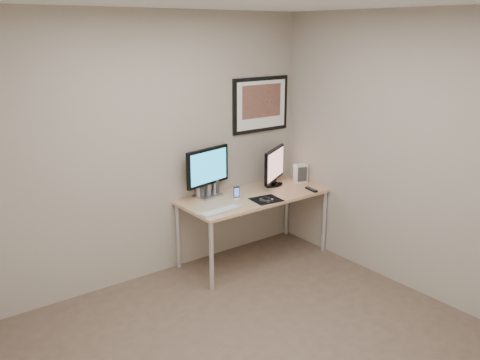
{
  "coord_description": "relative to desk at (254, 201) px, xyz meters",
  "views": [
    {
      "loc": [
        -2.2,
        -2.63,
        2.41
      ],
      "look_at": [
        0.62,
        1.1,
        1.02
      ],
      "focal_mm": 38.0,
      "sensor_mm": 36.0,
      "label": 1
    }
  ],
  "objects": [
    {
      "name": "phone_dock",
      "position": [
        -0.23,
        0.0,
        0.13
      ],
      "size": [
        0.08,
        0.08,
        0.14
      ],
      "primitive_type": "cube",
      "rotation": [
        0.0,
        0.0,
        -0.35
      ],
      "color": "black",
      "rests_on": "desk"
    },
    {
      "name": "remote",
      "position": [
        0.6,
        -0.25,
        0.08
      ],
      "size": [
        0.08,
        0.19,
        0.02
      ],
      "primitive_type": "cube",
      "rotation": [
        0.0,
        0.0,
        -0.18
      ],
      "color": "black",
      "rests_on": "desk"
    },
    {
      "name": "room",
      "position": [
        -1.0,
        -0.9,
        0.98
      ],
      "size": [
        3.6,
        3.6,
        3.6
      ],
      "color": "white",
      "rests_on": "ground"
    },
    {
      "name": "speaker_left",
      "position": [
        -0.51,
        0.28,
        0.16
      ],
      "size": [
        0.09,
        0.09,
        0.2
      ],
      "primitive_type": "cylinder",
      "rotation": [
        0.0,
        0.0,
        0.22
      ],
      "color": "#ABABAF",
      "rests_on": "desk"
    },
    {
      "name": "floor",
      "position": [
        -1.0,
        -1.35,
        -0.66
      ],
      "size": [
        3.6,
        3.6,
        0.0
      ],
      "primitive_type": "plane",
      "color": "brown",
      "rests_on": "ground"
    },
    {
      "name": "framed_art",
      "position": [
        0.35,
        0.33,
        0.96
      ],
      "size": [
        0.75,
        0.04,
        0.6
      ],
      "color": "black",
      "rests_on": "room"
    },
    {
      "name": "mouse",
      "position": [
        -0.03,
        -0.24,
        0.09
      ],
      "size": [
        0.1,
        0.13,
        0.04
      ],
      "primitive_type": "ellipsoid",
      "rotation": [
        0.0,
        0.0,
        0.26
      ],
      "color": "black",
      "rests_on": "mousepad"
    },
    {
      "name": "monitor_large",
      "position": [
        -0.42,
        0.25,
        0.35
      ],
      "size": [
        0.57,
        0.23,
        0.52
      ],
      "rotation": [
        0.0,
        0.0,
        0.2
      ],
      "color": "#ABABAF",
      "rests_on": "desk"
    },
    {
      "name": "monitor_tv",
      "position": [
        0.38,
        0.12,
        0.3
      ],
      "size": [
        0.49,
        0.3,
        0.43
      ],
      "rotation": [
        0.0,
        0.0,
        0.52
      ],
      "color": "black",
      "rests_on": "desk"
    },
    {
      "name": "speaker_right",
      "position": [
        -0.31,
        0.28,
        0.15
      ],
      "size": [
        0.08,
        0.08,
        0.16
      ],
      "primitive_type": "cylinder",
      "rotation": [
        0.0,
        0.0,
        0.3
      ],
      "color": "#ABABAF",
      "rests_on": "desk"
    },
    {
      "name": "mousepad",
      "position": [
        -0.0,
        -0.2,
        0.07
      ],
      "size": [
        0.32,
        0.29,
        0.0
      ],
      "primitive_type": "cube",
      "rotation": [
        0.0,
        0.0,
        -0.12
      ],
      "color": "black",
      "rests_on": "desk"
    },
    {
      "name": "keyboard",
      "position": [
        -0.57,
        -0.2,
        0.07
      ],
      "size": [
        0.44,
        0.14,
        0.02
      ],
      "primitive_type": "cube",
      "rotation": [
        0.0,
        0.0,
        0.07
      ],
      "color": "silver",
      "rests_on": "desk"
    },
    {
      "name": "desk",
      "position": [
        0.0,
        0.0,
        0.0
      ],
      "size": [
        1.6,
        0.7,
        0.73
      ],
      "color": "#A4754F",
      "rests_on": "floor"
    },
    {
      "name": "fan_unit",
      "position": [
        0.72,
        0.05,
        0.17
      ],
      "size": [
        0.16,
        0.14,
        0.21
      ],
      "primitive_type": "cube",
      "rotation": [
        0.0,
        0.0,
        -0.33
      ],
      "color": "silver",
      "rests_on": "desk"
    }
  ]
}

